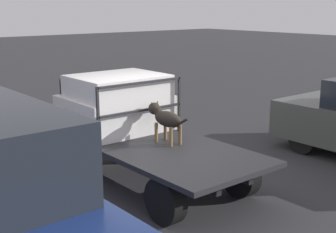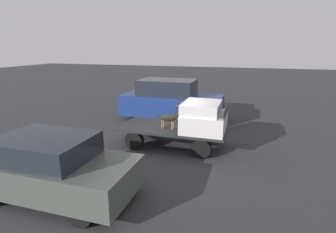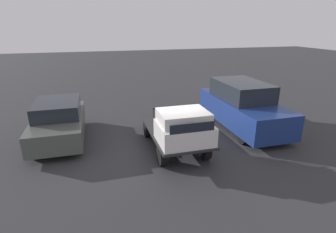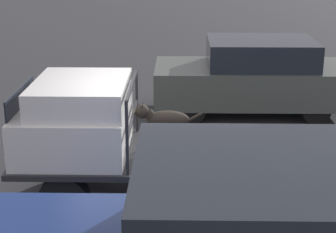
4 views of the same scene
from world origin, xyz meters
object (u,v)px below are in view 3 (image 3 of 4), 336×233
at_px(parked_pickup_far, 242,106).
at_px(parked_sedan, 59,121).
at_px(flatbed_truck, 174,133).
at_px(dog, 169,118).

bearing_deg(parked_pickup_far, parked_sedan, -93.99).
bearing_deg(parked_pickup_far, flatbed_truck, -70.95).
height_order(flatbed_truck, dog, dog).
xyz_separation_m(flatbed_truck, parked_pickup_far, (-1.15, 3.58, 0.45)).
xyz_separation_m(dog, parked_pickup_far, (-1.10, 3.77, -0.15)).
bearing_deg(dog, flatbed_truck, 68.24).
height_order(flatbed_truck, parked_sedan, parked_sedan).
height_order(dog, parked_sedan, parked_sedan).
distance_m(flatbed_truck, parked_sedan, 4.66).
distance_m(dog, parked_pickup_far, 3.93).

